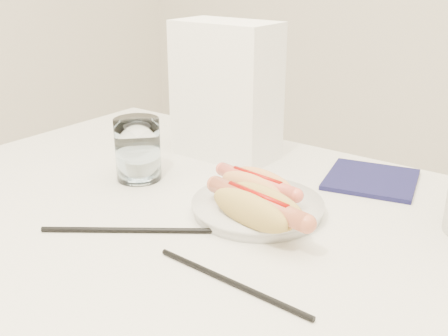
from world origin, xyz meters
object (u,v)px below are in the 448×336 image
Objects in this scene: water_glass at (138,149)px; napkin_box at (226,91)px; table at (224,258)px; plate at (257,208)px; hotdog_right at (257,207)px; hotdog_left at (257,185)px.

napkin_box is (0.05, 0.19, 0.08)m from water_glass.
napkin_box is at bearing 126.03° from table.
napkin_box reaches higher than plate.
plate is at bearing -43.29° from napkin_box.
plate is 0.25m from water_glass.
table is 0.36m from napkin_box.
hotdog_right is at bearing -45.97° from napkin_box.
napkin_box reaches higher than water_glass.
napkin_box is at bearing 136.83° from plate.
plate is 0.07m from hotdog_right.
napkin_box reaches higher than hotdog_right.
table is 0.12m from hotdog_left.
plate is 0.04m from hotdog_left.
hotdog_left reaches higher than table.
table is 4.55× the size of napkin_box.
hotdog_right is 0.69× the size of napkin_box.
hotdog_left is at bearing 86.13° from table.
table is at bearing -54.08° from napkin_box.
water_glass is 0.42× the size of napkin_box.
table is 0.09m from plate.
hotdog_right is (0.03, -0.05, 0.03)m from plate.
hotdog_left is at bearing -42.21° from napkin_box.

